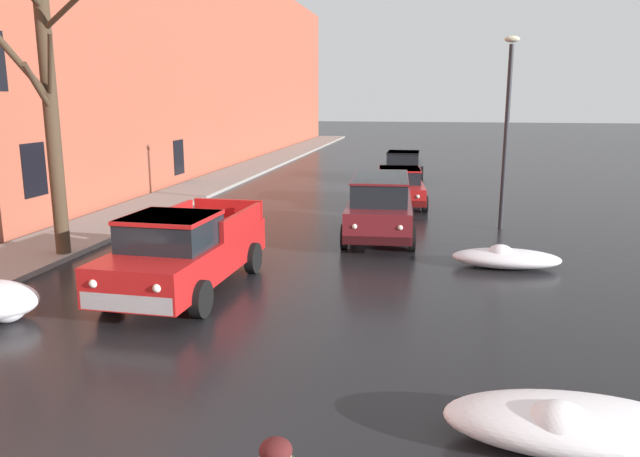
# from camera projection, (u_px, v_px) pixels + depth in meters

# --- Properties ---
(left_sidewalk_slab) EXTENTS (2.55, 80.00, 0.14)m
(left_sidewalk_slab) POSITION_uv_depth(u_px,v_px,m) (170.00, 199.00, 24.25)
(left_sidewalk_slab) COLOR gray
(left_sidewalk_slab) RESTS_ON ground
(brick_townhouse_facade) EXTENTS (0.63, 80.00, 11.85)m
(brick_townhouse_facade) POSITION_uv_depth(u_px,v_px,m) (119.00, 47.00, 23.32)
(brick_townhouse_facade) COLOR #9E4C38
(brick_townhouse_facade) RESTS_ON ground
(snow_bank_along_left_kerb) EXTENTS (2.57, 1.10, 0.58)m
(snow_bank_along_left_kerb) POSITION_uv_depth(u_px,v_px,m) (505.00, 258.00, 14.77)
(snow_bank_along_left_kerb) COLOR white
(snow_bank_along_left_kerb) RESTS_ON ground
(snow_bank_near_corner_right) EXTENTS (3.01, 1.30, 0.67)m
(snow_bank_near_corner_right) POSITION_uv_depth(u_px,v_px,m) (573.00, 426.00, 7.12)
(snow_bank_near_corner_right) COLOR white
(snow_bank_near_corner_right) RESTS_ON ground
(bare_tree_second_along_sidewalk) EXTENTS (2.42, 2.02, 6.99)m
(bare_tree_second_along_sidewalk) POSITION_uv_depth(u_px,v_px,m) (49.00, 106.00, 14.75)
(bare_tree_second_along_sidewalk) COLOR #423323
(bare_tree_second_along_sidewalk) RESTS_ON ground
(pickup_truck_red_approaching_near_lane) EXTENTS (2.25, 5.18, 1.76)m
(pickup_truck_red_approaching_near_lane) POSITION_uv_depth(u_px,v_px,m) (184.00, 251.00, 12.82)
(pickup_truck_red_approaching_near_lane) COLOR red
(pickup_truck_red_approaching_near_lane) RESTS_ON ground
(suv_maroon_parked_kerbside_close) EXTENTS (2.20, 4.81, 1.82)m
(suv_maroon_parked_kerbside_close) POSITION_uv_depth(u_px,v_px,m) (380.00, 205.00, 17.71)
(suv_maroon_parked_kerbside_close) COLOR maroon
(suv_maroon_parked_kerbside_close) RESTS_ON ground
(sedan_red_parked_kerbside_mid) EXTENTS (2.23, 4.06, 1.42)m
(sedan_red_parked_kerbside_mid) POSITION_uv_depth(u_px,v_px,m) (399.00, 186.00, 23.06)
(sedan_red_parked_kerbside_mid) COLOR red
(sedan_red_parked_kerbside_mid) RESTS_ON ground
(sedan_black_parked_far_down_block) EXTENTS (2.00, 3.89, 1.42)m
(sedan_black_parked_far_down_block) POSITION_uv_depth(u_px,v_px,m) (403.00, 165.00, 30.06)
(sedan_black_parked_far_down_block) COLOR black
(sedan_black_parked_far_down_block) RESTS_ON ground
(street_lamp_post) EXTENTS (0.44, 0.24, 5.82)m
(street_lamp_post) POSITION_uv_depth(u_px,v_px,m) (507.00, 123.00, 18.51)
(street_lamp_post) COLOR #28282D
(street_lamp_post) RESTS_ON ground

